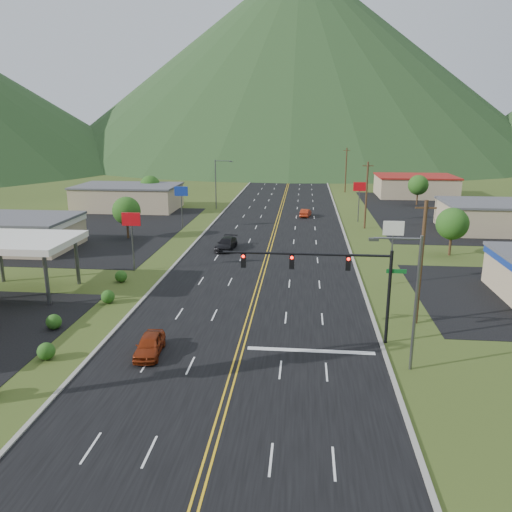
# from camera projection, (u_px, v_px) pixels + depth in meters

# --- Properties ---
(ground) EXTENTS (500.00, 500.00, 0.00)m
(ground) POSITION_uv_depth(u_px,v_px,m) (210.00, 456.00, 24.28)
(ground) COLOR #334318
(ground) RESTS_ON ground
(road) EXTENTS (20.00, 460.00, 0.04)m
(road) POSITION_uv_depth(u_px,v_px,m) (210.00, 456.00, 24.28)
(road) COLOR black
(road) RESTS_ON ground
(curb_west) EXTENTS (0.30, 460.00, 0.14)m
(curb_west) POSITION_uv_depth(u_px,v_px,m) (12.00, 443.00, 25.23)
(curb_west) COLOR gray
(curb_west) RESTS_ON ground
(curb_east) EXTENTS (0.30, 460.00, 0.14)m
(curb_east) POSITION_uv_depth(u_px,v_px,m) (423.00, 470.00, 23.33)
(curb_east) COLOR gray
(curb_east) RESTS_ON ground
(traffic_signal) EXTENTS (13.10, 0.43, 7.00)m
(traffic_signal) POSITION_uv_depth(u_px,v_px,m) (333.00, 272.00, 35.72)
(traffic_signal) COLOR black
(traffic_signal) RESTS_ON ground
(streetlight_east) EXTENTS (3.28, 0.25, 9.00)m
(streetlight_east) POSITION_uv_depth(u_px,v_px,m) (411.00, 295.00, 31.48)
(streetlight_east) COLOR #59595E
(streetlight_east) RESTS_ON ground
(streetlight_west) EXTENTS (3.28, 0.25, 9.00)m
(streetlight_west) POSITION_uv_depth(u_px,v_px,m) (217.00, 181.00, 91.26)
(streetlight_west) COLOR #59595E
(streetlight_west) RESTS_ON ground
(gas_canopy) EXTENTS (10.00, 8.00, 5.30)m
(gas_canopy) POSITION_uv_depth(u_px,v_px,m) (19.00, 243.00, 46.20)
(gas_canopy) COLOR white
(gas_canopy) RESTS_ON ground
(building_west_mid) EXTENTS (14.40, 10.40, 4.10)m
(building_west_mid) POSITION_uv_depth(u_px,v_px,m) (16.00, 231.00, 63.19)
(building_west_mid) COLOR tan
(building_west_mid) RESTS_ON ground
(building_west_far) EXTENTS (18.40, 11.40, 4.50)m
(building_west_far) POSITION_uv_depth(u_px,v_px,m) (128.00, 197.00, 91.64)
(building_west_far) COLOR tan
(building_west_far) RESTS_ON ground
(building_east_mid) EXTENTS (14.40, 11.40, 4.30)m
(building_east_mid) POSITION_uv_depth(u_px,v_px,m) (492.00, 216.00, 73.54)
(building_east_mid) COLOR tan
(building_east_mid) RESTS_ON ground
(building_east_far) EXTENTS (16.40, 12.40, 4.50)m
(building_east_far) POSITION_uv_depth(u_px,v_px,m) (415.00, 186.00, 107.51)
(building_east_far) COLOR tan
(building_east_far) RESTS_ON ground
(pole_sign_west_a) EXTENTS (2.00, 0.18, 6.40)m
(pole_sign_west_a) POSITION_uv_depth(u_px,v_px,m) (131.00, 225.00, 53.09)
(pole_sign_west_a) COLOR #59595E
(pole_sign_west_a) RESTS_ON ground
(pole_sign_west_b) EXTENTS (2.00, 0.18, 6.40)m
(pole_sign_west_b) POSITION_uv_depth(u_px,v_px,m) (181.00, 196.00, 74.22)
(pole_sign_west_b) COLOR #59595E
(pole_sign_west_b) RESTS_ON ground
(pole_sign_east_a) EXTENTS (2.00, 0.18, 6.40)m
(pole_sign_east_a) POSITION_uv_depth(u_px,v_px,m) (393.00, 235.00, 48.63)
(pole_sign_east_a) COLOR #59595E
(pole_sign_east_a) RESTS_ON ground
(pole_sign_east_b) EXTENTS (2.00, 0.18, 6.40)m
(pole_sign_east_b) POSITION_uv_depth(u_px,v_px,m) (360.00, 191.00, 79.37)
(pole_sign_east_b) COLOR #59595E
(pole_sign_east_b) RESTS_ON ground
(tree_west_a) EXTENTS (3.84, 3.84, 5.82)m
(tree_west_a) POSITION_uv_depth(u_px,v_px,m) (126.00, 211.00, 68.36)
(tree_west_a) COLOR #382314
(tree_west_a) RESTS_ON ground
(tree_west_b) EXTENTS (3.84, 3.84, 5.82)m
(tree_west_b) POSITION_uv_depth(u_px,v_px,m) (150.00, 186.00, 94.77)
(tree_west_b) COLOR #382314
(tree_west_b) RESTS_ON ground
(tree_east_a) EXTENTS (3.84, 3.84, 5.82)m
(tree_east_a) POSITION_uv_depth(u_px,v_px,m) (452.00, 224.00, 59.62)
(tree_east_a) COLOR #382314
(tree_east_a) RESTS_ON ground
(tree_east_b) EXTENTS (3.84, 3.84, 5.82)m
(tree_east_b) POSITION_uv_depth(u_px,v_px,m) (418.00, 185.00, 95.75)
(tree_east_b) COLOR #382314
(tree_east_b) RESTS_ON ground
(utility_pole_a) EXTENTS (1.60, 0.28, 10.00)m
(utility_pole_a) POSITION_uv_depth(u_px,v_px,m) (421.00, 262.00, 38.96)
(utility_pole_a) COLOR #382314
(utility_pole_a) RESTS_ON ground
(utility_pole_b) EXTENTS (1.60, 0.28, 10.00)m
(utility_pole_b) POSITION_uv_depth(u_px,v_px,m) (366.00, 195.00, 74.50)
(utility_pole_b) COLOR #382314
(utility_pole_b) RESTS_ON ground
(utility_pole_c) EXTENTS (1.60, 0.28, 10.00)m
(utility_pole_c) POSITION_uv_depth(u_px,v_px,m) (346.00, 170.00, 112.93)
(utility_pole_c) COLOR #382314
(utility_pole_c) RESTS_ON ground
(utility_pole_d) EXTENTS (1.60, 0.28, 10.00)m
(utility_pole_d) POSITION_uv_depth(u_px,v_px,m) (336.00, 157.00, 151.35)
(utility_pole_d) COLOR #382314
(utility_pole_d) RESTS_ON ground
(mountain_n) EXTENTS (220.00, 220.00, 85.00)m
(mountain_n) POSITION_uv_depth(u_px,v_px,m) (298.00, 60.00, 224.49)
(mountain_n) COLOR #1F3A1A
(mountain_n) RESTS_ON ground
(car_red_near) EXTENTS (2.04, 4.31, 1.43)m
(car_red_near) POSITION_uv_depth(u_px,v_px,m) (150.00, 345.00, 34.62)
(car_red_near) COLOR maroon
(car_red_near) RESTS_ON ground
(car_dark_mid) EXTENTS (2.54, 5.21, 1.46)m
(car_dark_mid) POSITION_uv_depth(u_px,v_px,m) (226.00, 244.00, 62.99)
(car_dark_mid) COLOR black
(car_dark_mid) RESTS_ON ground
(car_red_far) EXTENTS (2.06, 4.18, 1.32)m
(car_red_far) POSITION_uv_depth(u_px,v_px,m) (306.00, 213.00, 84.79)
(car_red_far) COLOR #9F2811
(car_red_far) RESTS_ON ground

